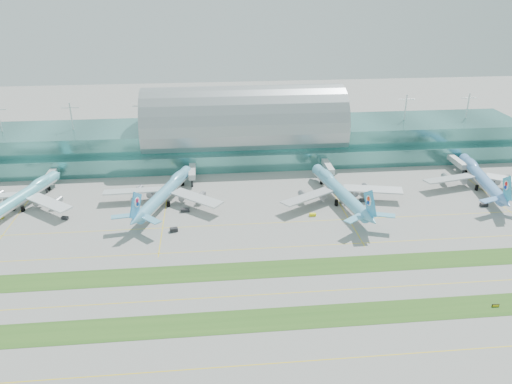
{
  "coord_description": "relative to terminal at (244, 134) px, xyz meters",
  "views": [
    {
      "loc": [
        -21.46,
        -159.96,
        106.39
      ],
      "look_at": [
        0.0,
        55.0,
        9.0
      ],
      "focal_mm": 35.0,
      "sensor_mm": 36.0,
      "label": 1
    }
  ],
  "objects": [
    {
      "name": "taxiline_c",
      "position": [
        -0.01,
        -110.79,
        -14.22
      ],
      "size": [
        420.0,
        0.35,
        0.01
      ],
      "primitive_type": "cube",
      "color": "yellow",
      "rests_on": "ground"
    },
    {
      "name": "gse_g",
      "position": [
        110.95,
        -81.88,
        -13.39
      ],
      "size": [
        3.56,
        2.06,
        1.67
      ],
      "primitive_type": "cube",
      "rotation": [
        0.0,
        0.0,
        0.01
      ],
      "color": "black",
      "rests_on": "ground"
    },
    {
      "name": "airliner_b",
      "position": [
        -43.5,
        -61.91,
        -8.21
      ],
      "size": [
        58.92,
        68.56,
        19.51
      ],
      "rotation": [
        0.0,
        0.0,
        -0.34
      ],
      "color": "#60AFD3",
      "rests_on": "ground"
    },
    {
      "name": "gse_h",
      "position": [
        123.38,
        -71.72,
        -13.59
      ],
      "size": [
        3.36,
        2.0,
        1.27
      ],
      "primitive_type": "cube",
      "rotation": [
        0.0,
        0.0,
        -0.13
      ],
      "color": "black",
      "rests_on": "ground"
    },
    {
      "name": "airliner_d",
      "position": [
        120.5,
        -59.5,
        -8.19
      ],
      "size": [
        61.85,
        70.92,
        19.58
      ],
      "rotation": [
        0.0,
        0.0,
        -0.17
      ],
      "color": "#649ADD",
      "rests_on": "ground"
    },
    {
      "name": "taxiway_sign_east",
      "position": [
        74.35,
        -157.67,
        -13.69
      ],
      "size": [
        2.59,
        0.4,
        1.09
      ],
      "rotation": [
        0.0,
        0.0,
        -0.03
      ],
      "color": "black",
      "rests_on": "ground"
    },
    {
      "name": "gse_c",
      "position": [
        -38.35,
        -92.45,
        -13.38
      ],
      "size": [
        3.72,
        2.62,
        1.69
      ],
      "primitive_type": "cube",
      "rotation": [
        0.0,
        0.0,
        0.2
      ],
      "color": "black",
      "rests_on": "ground"
    },
    {
      "name": "gse_a",
      "position": [
        -119.47,
        -71.72,
        -13.54
      ],
      "size": [
        3.2,
        2.18,
        1.38
      ],
      "primitive_type": "cube",
      "rotation": [
        0.0,
        0.0,
        -0.1
      ],
      "color": "#C9C10B",
      "rests_on": "ground"
    },
    {
      "name": "gse_d",
      "position": [
        -33.94,
        -73.17,
        -13.43
      ],
      "size": [
        4.13,
        2.01,
        1.6
      ],
      "primitive_type": "cube",
      "rotation": [
        0.0,
        0.0,
        0.0
      ],
      "color": "black",
      "rests_on": "ground"
    },
    {
      "name": "terminal",
      "position": [
        0.0,
        0.0,
        0.0
      ],
      "size": [
        340.0,
        69.1,
        36.0
      ],
      "color": "#3D7A75",
      "rests_on": "ground"
    },
    {
      "name": "grass_strip_far",
      "position": [
        -0.01,
        -126.79,
        -14.19
      ],
      "size": [
        420.0,
        12.0,
        0.08
      ],
      "primitive_type": "cube",
      "color": "#2D591E",
      "rests_on": "ground"
    },
    {
      "name": "gse_e",
      "position": [
        25.72,
        -83.69,
        -13.59
      ],
      "size": [
        3.03,
        1.58,
        1.27
      ],
      "primitive_type": "cube",
      "rotation": [
        0.0,
        0.0,
        0.0
      ],
      "color": "yellow",
      "rests_on": "ground"
    },
    {
      "name": "taxiline_d",
      "position": [
        -0.01,
        -88.79,
        -14.22
      ],
      "size": [
        420.0,
        0.35,
        0.01
      ],
      "primitive_type": "cube",
      "color": "yellow",
      "rests_on": "ground"
    },
    {
      "name": "airliner_a",
      "position": [
        -112.42,
        -60.7,
        -8.42
      ],
      "size": [
        57.23,
        66.49,
        18.84
      ],
      "rotation": [
        0.0,
        0.0,
        -0.32
      ],
      "color": "#66CFE0",
      "rests_on": "ground"
    },
    {
      "name": "grass_strip_near",
      "position": [
        -0.01,
        -156.79,
        -14.19
      ],
      "size": [
        420.0,
        12.0,
        0.08
      ],
      "primitive_type": "cube",
      "color": "#2D591E",
      "rests_on": "ground"
    },
    {
      "name": "ground",
      "position": [
        -0.01,
        -128.79,
        -14.23
      ],
      "size": [
        700.0,
        700.0,
        0.0
      ],
      "primitive_type": "plane",
      "color": "gray",
      "rests_on": "ground"
    },
    {
      "name": "taxiline_a",
      "position": [
        -0.01,
        -176.79,
        -14.22
      ],
      "size": [
        420.0,
        0.35,
        0.01
      ],
      "primitive_type": "cube",
      "color": "yellow",
      "rests_on": "ground"
    },
    {
      "name": "gse_f",
      "position": [
        53.71,
        -70.82,
        -13.47
      ],
      "size": [
        3.19,
        1.97,
        1.51
      ],
      "primitive_type": "cube",
      "rotation": [
        0.0,
        0.0,
        -0.1
      ],
      "color": "black",
      "rests_on": "ground"
    },
    {
      "name": "airliner_c",
      "position": [
        41.7,
        -69.1,
        -8.05
      ],
      "size": [
        63.3,
        72.56,
        20.02
      ],
      "rotation": [
        0.0,
        0.0,
        0.16
      ],
      "color": "#63B8DB",
      "rests_on": "ground"
    },
    {
      "name": "taxiline_b",
      "position": [
        -0.01,
        -142.79,
        -14.22
      ],
      "size": [
        420.0,
        0.35,
        0.01
      ],
      "primitive_type": "cube",
      "color": "yellow",
      "rests_on": "ground"
    },
    {
      "name": "gse_b",
      "position": [
        -89.09,
        -75.83,
        -13.51
      ],
      "size": [
        3.48,
        2.44,
        1.43
      ],
      "primitive_type": "cube",
      "rotation": [
        0.0,
        0.0,
        -0.31
      ],
      "color": "black",
      "rests_on": "ground"
    }
  ]
}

